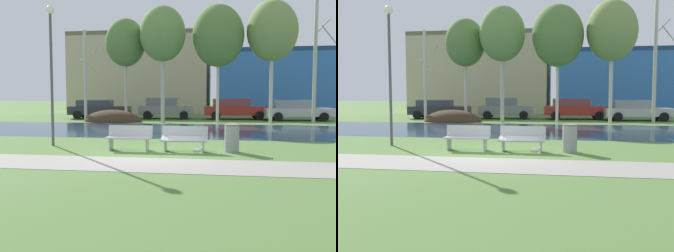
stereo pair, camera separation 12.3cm
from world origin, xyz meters
TOP-DOWN VIEW (x-y plane):
  - ground_plane at (0.00, 10.00)m, footprint 120.00×120.00m
  - paved_path_strip at (0.00, -1.98)m, footprint 60.00×2.27m
  - river_band at (0.00, 8.40)m, footprint 80.00×8.26m
  - soil_mound at (-5.56, 13.95)m, footprint 4.02×2.89m
  - bench_left at (-0.98, 0.72)m, footprint 1.60×0.56m
  - bench_right at (0.98, 0.72)m, footprint 1.60×0.56m
  - trash_bin at (2.60, 0.84)m, footprint 0.52×0.52m
  - seagull at (1.49, 0.29)m, footprint 0.41×0.15m
  - streetlamp at (-4.20, 1.49)m, footprint 0.32×0.32m
  - birch_far_left at (-7.41, 13.70)m, footprint 1.15×2.01m
  - birch_left at (-4.75, 14.42)m, footprint 2.76×2.76m
  - birch_center_left at (-1.99, 13.60)m, footprint 3.04×3.04m
  - birch_center at (1.64, 13.93)m, footprint 3.38×3.38m
  - birch_center_right at (5.10, 14.05)m, footprint 3.25×3.25m
  - birch_right at (8.01, 14.98)m, footprint 1.46×2.19m
  - parked_van_nearest_dark at (-7.56, 16.82)m, footprint 4.77×2.41m
  - parked_sedan_second_grey at (-2.46, 17.37)m, footprint 4.28×2.27m
  - parked_hatch_third_red at (2.81, 17.67)m, footprint 4.93×2.43m
  - parked_wagon_fourth_silver at (7.15, 16.90)m, footprint 4.91×2.36m
  - building_beige_block at (-6.51, 27.79)m, footprint 13.56×7.39m
  - building_blue_store at (10.00, 27.15)m, footprint 17.57×6.57m

SIDE VIEW (x-z plane):
  - ground_plane at x=0.00m, z-range 0.00..0.00m
  - soil_mound at x=-5.56m, z-range -0.82..0.82m
  - river_band at x=0.00m, z-range 0.00..0.01m
  - paved_path_strip at x=0.00m, z-range 0.00..0.01m
  - seagull at x=1.49m, z-range 0.01..0.26m
  - bench_left at x=-0.98m, z-range 0.04..0.91m
  - bench_right at x=0.98m, z-range 0.04..0.91m
  - trash_bin at x=2.60m, z-range 0.02..0.98m
  - parked_van_nearest_dark at x=-7.56m, z-range 0.05..1.48m
  - parked_wagon_fourth_silver at x=7.15m, z-range 0.04..1.50m
  - parked_hatch_third_red at x=2.81m, z-range 0.04..1.58m
  - parked_sedan_second_grey at x=-2.46m, z-range 0.03..1.62m
  - building_blue_store at x=10.00m, z-range 0.00..6.03m
  - birch_far_left at x=-7.41m, z-range 0.07..6.35m
  - streetlamp at x=-4.20m, z-range 0.89..6.18m
  - building_beige_block at x=-6.51m, z-range 0.00..7.82m
  - birch_right at x=8.01m, z-range 0.09..8.33m
  - birch_left at x=-4.75m, z-range 1.88..8.99m
  - birch_center at x=1.64m, z-range 1.83..9.58m
  - birch_center_left at x=-1.99m, z-range 2.00..9.71m
  - birch_center_right at x=5.10m, z-range 2.00..9.93m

